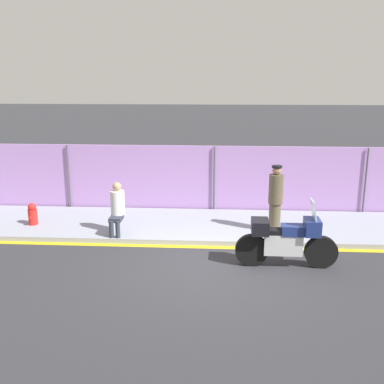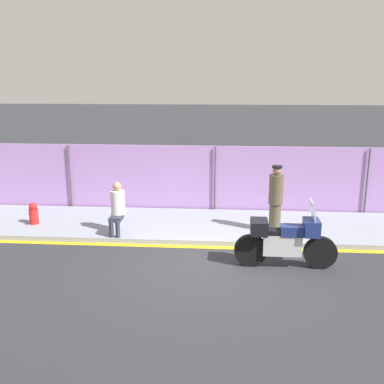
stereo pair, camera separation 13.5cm
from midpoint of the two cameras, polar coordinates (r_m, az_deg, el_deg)
The scene contains 8 objects.
ground_plane at distance 9.85m, azimuth 2.01°, elevation -9.43°, with size 120.00×120.00×0.00m, color #2D2D33.
sidewalk at distance 12.24m, azimuth 2.37°, elevation -4.28°, with size 32.59×2.73×0.12m.
curb_paint_stripe at distance 10.89m, azimuth 2.19°, elevation -7.02°, with size 32.59×0.18×0.01m.
storefront_fence at distance 13.39m, azimuth 2.55°, elevation 1.58°, with size 30.96×0.17×2.03m.
motorcycle at distance 9.82m, azimuth 11.43°, elevation -5.97°, with size 2.18×0.51×1.50m.
officer_standing at distance 11.53m, azimuth 10.22°, elevation -0.77°, with size 0.36×0.36×1.72m.
person_seated_on_curb at distance 11.45m, azimuth -9.84°, elevation -1.69°, with size 0.36×0.66×1.31m.
fire_hydrant at distance 12.81m, azimuth -19.87°, elevation -2.65°, with size 0.25×0.31×0.59m.
Camera 1 is at (0.16, -9.01, 3.97)m, focal length 42.00 mm.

